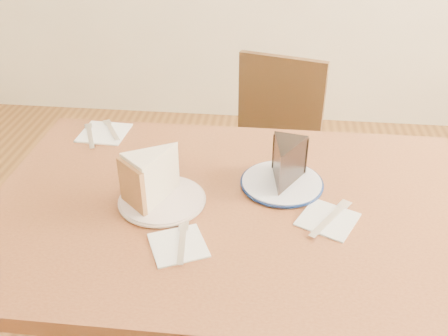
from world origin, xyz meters
TOP-DOWN VIEW (x-y plane):
  - table at (0.00, 0.00)m, footprint 1.20×0.80m
  - chair_far at (0.07, 0.73)m, footprint 0.50×0.50m
  - plate_cream at (-0.17, -0.01)m, footprint 0.20×0.20m
  - plate_navy at (0.11, 0.09)m, footprint 0.20×0.20m
  - carrot_cake at (-0.18, -0.00)m, footprint 0.16×0.16m
  - chocolate_cake at (0.12, 0.09)m, footprint 0.11×0.14m
  - napkin_cream at (-0.11, -0.17)m, footprint 0.15×0.15m
  - napkin_navy at (0.22, -0.04)m, footprint 0.16×0.16m
  - napkin_spare at (-0.43, 0.31)m, footprint 0.14×0.14m
  - fork_cream at (-0.10, -0.17)m, footprint 0.03×0.14m
  - knife_navy at (0.23, -0.04)m, footprint 0.11×0.15m
  - fork_spare at (-0.40, 0.33)m, footprint 0.08×0.13m
  - knife_spare at (-0.46, 0.28)m, footprint 0.08×0.15m

SIDE VIEW (x-z plane):
  - chair_far at x=0.07m, z-range 0.05..0.87m
  - table at x=0.00m, z-range 0.28..1.03m
  - napkin_cream at x=-0.11m, z-range 0.75..0.75m
  - napkin_navy at x=0.22m, z-range 0.75..0.75m
  - napkin_spare at x=-0.43m, z-range 0.75..0.75m
  - plate_cream at x=-0.17m, z-range 0.75..0.76m
  - plate_navy at x=0.11m, z-range 0.75..0.76m
  - fork_cream at x=-0.10m, z-range 0.75..0.76m
  - knife_navy at x=0.23m, z-range 0.75..0.76m
  - fork_spare at x=-0.40m, z-range 0.75..0.76m
  - knife_spare at x=-0.46m, z-range 0.75..0.76m
  - chocolate_cake at x=0.12m, z-range 0.76..0.86m
  - carrot_cake at x=-0.18m, z-range 0.76..0.87m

